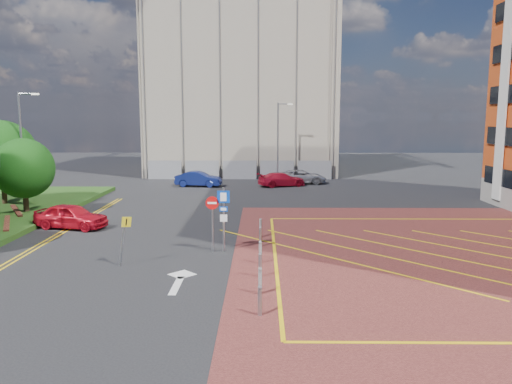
{
  "coord_description": "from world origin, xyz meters",
  "views": [
    {
      "loc": [
        2.35,
        -22.85,
        6.58
      ],
      "look_at": [
        2.05,
        3.85,
        2.56
      ],
      "focal_mm": 35.0,
      "sensor_mm": 36.0,
      "label": 1
    }
  ],
  "objects_px": {
    "car_blue_back": "(199,179)",
    "car_red_back": "(282,179)",
    "lamp_left_far": "(23,145)",
    "car_silver_back": "(301,177)",
    "tree_d": "(1,155)",
    "sign_cluster": "(219,213)",
    "warning_sign": "(124,234)",
    "lamp_back": "(279,139)",
    "car_red_left": "(71,216)",
    "tree_c": "(24,168)"
  },
  "relations": [
    {
      "from": "lamp_left_far",
      "to": "car_blue_back",
      "type": "relative_size",
      "value": 1.82
    },
    {
      "from": "tree_d",
      "to": "lamp_back",
      "type": "relative_size",
      "value": 0.76
    },
    {
      "from": "sign_cluster",
      "to": "car_silver_back",
      "type": "distance_m",
      "value": 26.35
    },
    {
      "from": "car_silver_back",
      "to": "car_red_left",
      "type": "bearing_deg",
      "value": 144.95
    },
    {
      "from": "car_blue_back",
      "to": "car_red_back",
      "type": "relative_size",
      "value": 0.96
    },
    {
      "from": "car_red_left",
      "to": "car_blue_back",
      "type": "bearing_deg",
      "value": -3.6
    },
    {
      "from": "tree_c",
      "to": "car_silver_back",
      "type": "xyz_separation_m",
      "value": [
        19.84,
        16.61,
        -2.51
      ]
    },
    {
      "from": "tree_c",
      "to": "lamp_left_far",
      "type": "bearing_deg",
      "value": 114.71
    },
    {
      "from": "car_silver_back",
      "to": "tree_d",
      "type": "bearing_deg",
      "value": 122.59
    },
    {
      "from": "sign_cluster",
      "to": "car_blue_back",
      "type": "distance_m",
      "value": 23.7
    },
    {
      "from": "lamp_back",
      "to": "car_silver_back",
      "type": "relative_size",
      "value": 1.63
    },
    {
      "from": "lamp_left_far",
      "to": "car_red_left",
      "type": "height_order",
      "value": "lamp_left_far"
    },
    {
      "from": "tree_c",
      "to": "lamp_left_far",
      "type": "xyz_separation_m",
      "value": [
        -0.92,
        2.0,
        1.47
      ]
    },
    {
      "from": "tree_d",
      "to": "lamp_back",
      "type": "height_order",
      "value": "lamp_back"
    },
    {
      "from": "tree_c",
      "to": "tree_d",
      "type": "height_order",
      "value": "tree_d"
    },
    {
      "from": "sign_cluster",
      "to": "car_red_left",
      "type": "xyz_separation_m",
      "value": [
        -9.3,
        5.16,
        -1.21
      ]
    },
    {
      "from": "tree_d",
      "to": "lamp_left_far",
      "type": "distance_m",
      "value": 2.44
    },
    {
      "from": "tree_d",
      "to": "car_blue_back",
      "type": "bearing_deg",
      "value": 41.42
    },
    {
      "from": "car_red_back",
      "to": "tree_d",
      "type": "bearing_deg",
      "value": 99.86
    },
    {
      "from": "lamp_back",
      "to": "car_blue_back",
      "type": "xyz_separation_m",
      "value": [
        -7.75,
        -3.68,
        -3.64
      ]
    },
    {
      "from": "car_blue_back",
      "to": "car_red_back",
      "type": "height_order",
      "value": "car_blue_back"
    },
    {
      "from": "car_red_left",
      "to": "car_silver_back",
      "type": "relative_size",
      "value": 0.88
    },
    {
      "from": "car_red_back",
      "to": "lamp_back",
      "type": "bearing_deg",
      "value": -15.95
    },
    {
      "from": "tree_c",
      "to": "lamp_left_far",
      "type": "distance_m",
      "value": 2.65
    },
    {
      "from": "tree_c",
      "to": "lamp_left_far",
      "type": "height_order",
      "value": "lamp_left_far"
    },
    {
      "from": "lamp_left_far",
      "to": "lamp_back",
      "type": "relative_size",
      "value": 1.0
    },
    {
      "from": "tree_c",
      "to": "car_red_back",
      "type": "height_order",
      "value": "tree_c"
    },
    {
      "from": "car_red_left",
      "to": "car_red_back",
      "type": "bearing_deg",
      "value": -23.1
    },
    {
      "from": "tree_d",
      "to": "car_blue_back",
      "type": "xyz_separation_m",
      "value": [
        12.83,
        11.32,
        -3.15
      ]
    },
    {
      "from": "tree_d",
      "to": "warning_sign",
      "type": "xyz_separation_m",
      "value": [
        12.75,
        -14.37,
        -2.44
      ]
    },
    {
      "from": "lamp_back",
      "to": "car_red_left",
      "type": "relative_size",
      "value": 1.84
    },
    {
      "from": "tree_d",
      "to": "lamp_back",
      "type": "distance_m",
      "value": 25.47
    },
    {
      "from": "lamp_back",
      "to": "lamp_left_far",
      "type": "bearing_deg",
      "value": -139.14
    },
    {
      "from": "lamp_back",
      "to": "tree_d",
      "type": "bearing_deg",
      "value": -143.91
    },
    {
      "from": "sign_cluster",
      "to": "car_blue_back",
      "type": "xyz_separation_m",
      "value": [
        -3.97,
        23.33,
        -1.23
      ]
    },
    {
      "from": "car_red_back",
      "to": "lamp_left_far",
      "type": "bearing_deg",
      "value": 104.66
    },
    {
      "from": "car_red_back",
      "to": "car_blue_back",
      "type": "bearing_deg",
      "value": 72.37
    },
    {
      "from": "sign_cluster",
      "to": "car_silver_back",
      "type": "bearing_deg",
      "value": 76.74
    },
    {
      "from": "car_blue_back",
      "to": "lamp_back",
      "type": "bearing_deg",
      "value": -57.2
    },
    {
      "from": "warning_sign",
      "to": "car_blue_back",
      "type": "distance_m",
      "value": 25.7
    },
    {
      "from": "car_red_left",
      "to": "warning_sign",
      "type": "bearing_deg",
      "value": -132.33
    },
    {
      "from": "lamp_back",
      "to": "car_red_back",
      "type": "relative_size",
      "value": 1.75
    },
    {
      "from": "lamp_left_far",
      "to": "car_silver_back",
      "type": "distance_m",
      "value": 25.69
    },
    {
      "from": "car_blue_back",
      "to": "car_silver_back",
      "type": "bearing_deg",
      "value": -69.72
    },
    {
      "from": "tree_d",
      "to": "sign_cluster",
      "type": "xyz_separation_m",
      "value": [
        16.8,
        -12.02,
        -1.92
      ]
    },
    {
      "from": "sign_cluster",
      "to": "warning_sign",
      "type": "xyz_separation_m",
      "value": [
        -4.04,
        -2.36,
        -0.52
      ]
    },
    {
      "from": "tree_c",
      "to": "sign_cluster",
      "type": "xyz_separation_m",
      "value": [
        13.8,
        -9.02,
        -1.24
      ]
    },
    {
      "from": "car_red_left",
      "to": "tree_c",
      "type": "bearing_deg",
      "value": 62.15
    },
    {
      "from": "lamp_left_far",
      "to": "lamp_back",
      "type": "xyz_separation_m",
      "value": [
        18.5,
        16.0,
        -0.3
      ]
    },
    {
      "from": "tree_c",
      "to": "car_silver_back",
      "type": "height_order",
      "value": "tree_c"
    }
  ]
}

